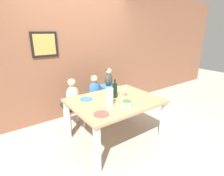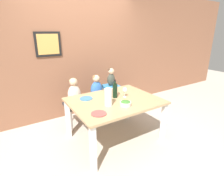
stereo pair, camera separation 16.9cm
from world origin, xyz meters
TOP-DOWN VIEW (x-y plane):
  - ground_plane at (0.00, 0.00)m, footprint 14.00×14.00m
  - wall_back at (-0.00, 1.33)m, footprint 10.00×0.09m
  - dining_table at (0.00, 0.00)m, footprint 1.41×1.10m
  - chair_far_left at (-0.40, 0.78)m, footprint 0.38×0.40m
  - chair_far_center at (0.07, 0.78)m, footprint 0.38×0.40m
  - chair_right_highchair at (0.42, 0.78)m, footprint 0.32×0.34m
  - person_child_left at (-0.40, 0.78)m, footprint 0.25×0.18m
  - person_child_center at (0.07, 0.78)m, footprint 0.25×0.18m
  - person_baby_right at (0.42, 0.78)m, footprint 0.17×0.14m
  - wine_bottle at (0.06, 0.09)m, footprint 0.08×0.08m
  - paper_towel_roll at (-0.20, -0.14)m, footprint 0.11×0.11m
  - wine_glass_near at (0.21, 0.02)m, footprint 0.07×0.07m
  - salad_bowl_large at (0.01, -0.28)m, footprint 0.17×0.17m
  - dinner_plate_front_left at (-0.46, -0.31)m, footprint 0.21×0.21m
  - dinner_plate_back_left at (-0.37, 0.29)m, footprint 0.21×0.21m

SIDE VIEW (x-z plane):
  - ground_plane at x=0.00m, z-range 0.00..0.00m
  - chair_far_left at x=-0.40m, z-range 0.16..0.63m
  - chair_far_center at x=0.07m, z-range 0.16..0.63m
  - chair_right_highchair at x=0.42m, z-range 0.19..0.89m
  - dining_table at x=0.00m, z-range 0.27..1.00m
  - person_child_left at x=-0.40m, z-range 0.47..0.97m
  - person_child_center at x=0.07m, z-range 0.47..0.97m
  - dinner_plate_front_left at x=-0.46m, z-range 0.73..0.74m
  - dinner_plate_back_left at x=-0.37m, z-range 0.73..0.74m
  - salad_bowl_large at x=0.01m, z-range 0.73..0.81m
  - wine_glass_near at x=0.21m, z-range 0.77..0.94m
  - wine_bottle at x=0.06m, z-range 0.70..1.01m
  - paper_towel_roll at x=-0.20m, z-range 0.73..1.00m
  - person_baby_right at x=0.42m, z-range 0.71..1.09m
  - wall_back at x=0.00m, z-range 0.00..2.70m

